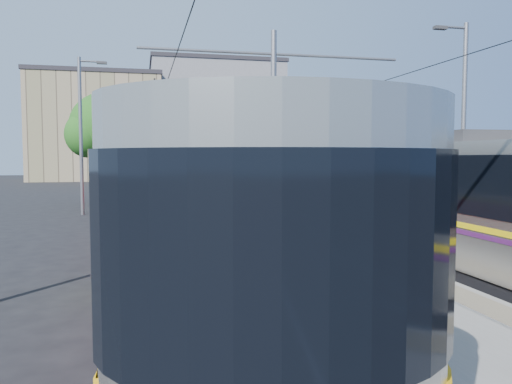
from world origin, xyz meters
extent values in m
plane|color=black|center=(0.00, 0.00, 0.00)|extent=(160.00, 160.00, 0.00)
cube|color=gray|center=(0.00, 17.00, 0.15)|extent=(4.00, 50.00, 0.30)
cube|color=gray|center=(-1.45, 17.00, 0.30)|extent=(0.70, 50.00, 0.01)
cube|color=gray|center=(1.45, 17.00, 0.30)|extent=(0.70, 50.00, 0.01)
cube|color=gray|center=(-4.32, 17.00, 0.01)|extent=(0.07, 70.00, 0.03)
cube|color=gray|center=(-2.88, 17.00, 0.01)|extent=(0.07, 70.00, 0.03)
cube|color=gray|center=(2.88, 17.00, 0.01)|extent=(0.07, 70.00, 0.03)
cube|color=gray|center=(4.32, 17.00, 0.01)|extent=(0.07, 70.00, 0.03)
cube|color=black|center=(-3.60, 8.52, 0.20)|extent=(2.30, 29.77, 0.40)
cube|color=#ABA69C|center=(-3.60, 8.52, 1.85)|extent=(2.40, 28.17, 2.90)
cube|color=black|center=(-3.60, 8.52, 2.35)|extent=(2.43, 28.17, 1.30)
cube|color=#D5970B|center=(-3.60, 8.52, 1.45)|extent=(2.43, 28.17, 0.12)
cube|color=#A50912|center=(-3.60, 8.52, 0.95)|extent=(2.42, 28.17, 1.10)
cube|color=#2D2D30|center=(-3.60, 8.52, 3.45)|extent=(1.68, 3.00, 0.30)
cube|color=black|center=(3.60, 8.40, 0.20)|extent=(2.30, 27.45, 0.40)
cube|color=#A9A49B|center=(3.60, 8.40, 1.85)|extent=(2.40, 25.85, 2.90)
cube|color=black|center=(3.60, 8.40, 2.35)|extent=(2.43, 25.85, 1.30)
cube|color=yellow|center=(3.60, 8.40, 1.45)|extent=(2.43, 25.85, 0.12)
cube|color=#45164D|center=(3.60, 8.40, 1.30)|extent=(2.43, 25.85, 0.10)
cube|color=#2D2D30|center=(3.60, 8.40, 3.45)|extent=(1.68, 3.00, 0.30)
cylinder|color=slate|center=(0.00, 8.00, 3.80)|extent=(0.20, 0.20, 7.00)
cylinder|color=slate|center=(0.00, 8.00, 6.50)|extent=(9.20, 0.10, 0.10)
cylinder|color=slate|center=(0.00, 20.00, 3.80)|extent=(0.20, 0.20, 7.00)
cylinder|color=slate|center=(0.00, 20.00, 6.50)|extent=(9.20, 0.10, 0.10)
cylinder|color=slate|center=(0.00, 32.00, 3.80)|extent=(0.20, 0.20, 7.00)
cylinder|color=slate|center=(0.00, 32.00, 6.50)|extent=(9.20, 0.10, 0.10)
cylinder|color=black|center=(-3.60, 17.00, 5.55)|extent=(0.02, 70.00, 0.02)
cylinder|color=black|center=(3.60, 17.00, 5.55)|extent=(0.02, 70.00, 0.02)
cylinder|color=slate|center=(-7.50, 18.00, 4.00)|extent=(0.18, 0.18, 8.00)
cube|color=#2D2D30|center=(-6.40, 18.00, 7.75)|extent=(0.50, 0.22, 0.12)
cylinder|color=slate|center=(-7.50, 34.00, 4.00)|extent=(0.18, 0.18, 8.00)
cube|color=#2D2D30|center=(-6.40, 34.00, 7.75)|extent=(0.50, 0.22, 0.12)
cylinder|color=slate|center=(7.50, 8.00, 4.00)|extent=(0.18, 0.18, 8.00)
cube|color=#2D2D30|center=(6.40, 8.00, 7.75)|extent=(0.50, 0.22, 0.12)
cylinder|color=slate|center=(7.50, 24.00, 4.00)|extent=(0.18, 0.18, 8.00)
cube|color=#2D2D30|center=(6.40, 24.00, 7.75)|extent=(0.50, 0.22, 0.12)
cylinder|color=slate|center=(7.50, 40.00, 4.00)|extent=(0.18, 0.18, 8.00)
cube|color=#2D2D30|center=(6.40, 40.00, 7.75)|extent=(0.50, 0.22, 0.12)
cube|color=black|center=(0.94, 11.76, 1.45)|extent=(0.63, 1.02, 2.31)
cube|color=black|center=(0.94, 11.76, 1.60)|extent=(0.67, 1.06, 1.20)
cylinder|color=#382314|center=(-6.74, 24.07, 1.45)|extent=(0.40, 0.40, 2.91)
sphere|color=#1A4A15|center=(-6.74, 24.07, 4.81)|extent=(4.36, 4.36, 4.36)
sphere|color=#1A4A15|center=(-5.65, 24.80, 4.54)|extent=(3.09, 3.09, 3.09)
cube|color=gray|center=(-10.00, 60.00, 6.57)|extent=(16.00, 12.00, 13.14)
cube|color=#262328|center=(-10.00, 60.00, 13.39)|extent=(16.32, 12.24, 0.50)
cube|color=gray|center=(6.00, 64.00, 7.95)|extent=(18.00, 14.00, 15.89)
cube|color=#262328|center=(6.00, 64.00, 16.14)|extent=(18.36, 14.28, 0.50)
cube|color=gray|center=(20.00, 58.00, 5.87)|extent=(14.00, 10.00, 11.74)
cube|color=#262328|center=(20.00, 58.00, 11.99)|extent=(14.28, 10.20, 0.50)
camera|label=1|loc=(-4.50, -8.88, 2.95)|focal=35.00mm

